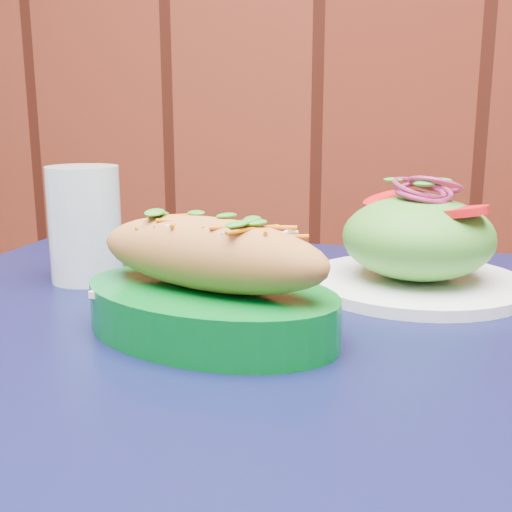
# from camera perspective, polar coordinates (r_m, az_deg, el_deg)

# --- Properties ---
(cafe_table) EXTENTS (0.82, 0.82, 0.75)m
(cafe_table) POSITION_cam_1_polar(r_m,az_deg,el_deg) (0.60, -1.39, -15.01)
(cafe_table) COLOR black
(cafe_table) RESTS_ON ground
(banh_mi_basket) EXTENTS (0.28, 0.22, 0.11)m
(banh_mi_basket) POSITION_cam_1_polar(r_m,az_deg,el_deg) (0.55, -4.17, -2.56)
(banh_mi_basket) COLOR #01621A
(banh_mi_basket) RESTS_ON cafe_table
(salad_plate) EXTENTS (0.24, 0.24, 0.12)m
(salad_plate) POSITION_cam_1_polar(r_m,az_deg,el_deg) (0.72, 14.16, 0.92)
(salad_plate) COLOR white
(salad_plate) RESTS_ON cafe_table
(water_glass) EXTENTS (0.08, 0.08, 0.13)m
(water_glass) POSITION_cam_1_polar(r_m,az_deg,el_deg) (0.75, -14.96, 2.75)
(water_glass) COLOR silver
(water_glass) RESTS_ON cafe_table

